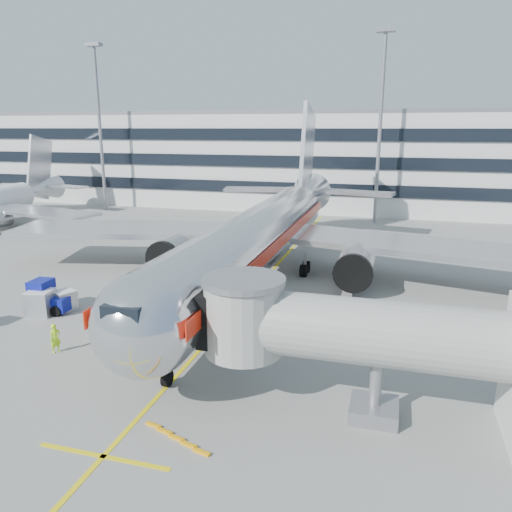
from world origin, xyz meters
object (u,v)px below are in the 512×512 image
(belt_loader, at_px, (152,324))
(ramp_worker, at_px, (55,338))
(baggage_tug, at_px, (48,298))
(cargo_container_right, at_px, (65,300))
(main_jet, at_px, (265,232))
(cargo_container_left, at_px, (41,302))

(belt_loader, xyz_separation_m, ramp_worker, (-4.14, -4.20, 0.27))
(belt_loader, distance_m, baggage_tug, 9.33)
(belt_loader, xyz_separation_m, baggage_tug, (-9.18, 1.61, 0.39))
(cargo_container_right, bearing_deg, main_jet, 43.69)
(cargo_container_right, bearing_deg, baggage_tug, -155.42)
(cargo_container_right, relative_size, ramp_worker, 1.02)
(belt_loader, distance_m, ramp_worker, 5.91)
(main_jet, xyz_separation_m, baggage_tug, (-13.18, -12.06, -3.22))
(main_jet, height_order, cargo_container_left, main_jet)
(main_jet, xyz_separation_m, cargo_container_left, (-13.21, -12.80, -3.33))
(cargo_container_left, xyz_separation_m, ramp_worker, (5.07, -5.06, -0.01))
(ramp_worker, bearing_deg, belt_loader, -15.73)
(main_jet, relative_size, baggage_tug, 16.03)
(main_jet, bearing_deg, belt_loader, -106.31)
(main_jet, xyz_separation_m, cargo_container_right, (-12.11, -11.57, -3.49))
(baggage_tug, bearing_deg, cargo_container_right, 24.58)
(cargo_container_right, xyz_separation_m, ramp_worker, (3.97, -6.29, 0.15))
(belt_loader, distance_m, cargo_container_left, 9.26)
(main_jet, height_order, cargo_container_right, main_jet)
(main_jet, relative_size, belt_loader, 10.87)
(baggage_tug, height_order, ramp_worker, baggage_tug)
(cargo_container_left, height_order, ramp_worker, cargo_container_left)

